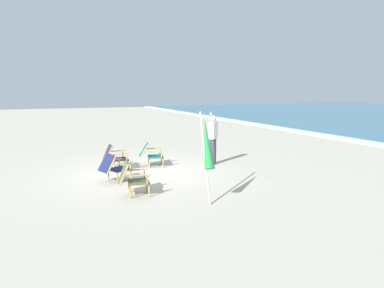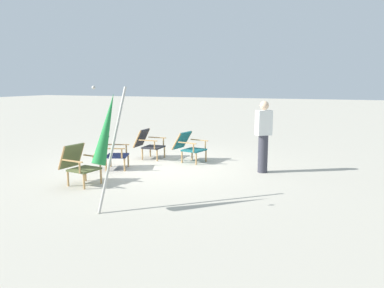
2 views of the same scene
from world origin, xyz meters
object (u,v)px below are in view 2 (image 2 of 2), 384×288
object	(u,v)px
beach_chair_front_right	(148,143)
beach_chair_back_right	(78,163)
beach_chair_mid_center	(110,151)
beach_chair_back_left	(188,146)
person_near_chairs	(263,136)
umbrella_furled_green	(107,130)

from	to	relation	value
beach_chair_front_right	beach_chair_back_right	distance (m)	2.80
beach_chair_front_right	beach_chair_mid_center	xyz separation A→B (m)	(1.43, -0.26, -0.01)
beach_chair_back_left	beach_chair_mid_center	bearing A→B (deg)	-44.31
beach_chair_mid_center	person_near_chairs	distance (m)	3.60
beach_chair_front_right	umbrella_furled_green	distance (m)	4.19
beach_chair_mid_center	beach_chair_back_right	size ratio (longest dim) A/B	1.15
beach_chair_front_right	beach_chair_back_right	bearing A→B (deg)	-1.73
beach_chair_mid_center	umbrella_furled_green	world-z (taller)	umbrella_furled_green
beach_chair_mid_center	umbrella_furled_green	xyz separation A→B (m)	(2.44, 1.60, 0.88)
umbrella_furled_green	person_near_chairs	bearing A→B (deg)	151.75
beach_chair_front_right	beach_chair_mid_center	bearing A→B (deg)	-10.24
beach_chair_back_right	umbrella_furled_green	xyz separation A→B (m)	(1.07, 1.43, 0.87)
beach_chair_mid_center	beach_chair_back_right	xyz separation A→B (m)	(1.37, 0.17, 0.01)
person_near_chairs	umbrella_furled_green	bearing A→B (deg)	-28.25
beach_chair_back_left	person_near_chairs	distance (m)	2.12
beach_chair_mid_center	beach_chair_back_right	bearing A→B (deg)	7.19
beach_chair_front_right	beach_chair_mid_center	world-z (taller)	beach_chair_front_right
beach_chair_front_right	umbrella_furled_green	xyz separation A→B (m)	(3.87, 1.35, 0.88)
beach_chair_back_right	beach_chair_front_right	bearing A→B (deg)	178.27
beach_chair_front_right	person_near_chairs	xyz separation A→B (m)	(0.45, 3.19, 0.41)
beach_chair_back_left	beach_chair_front_right	bearing A→B (deg)	-88.55
beach_chair_back_right	umbrella_furled_green	world-z (taller)	umbrella_furled_green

